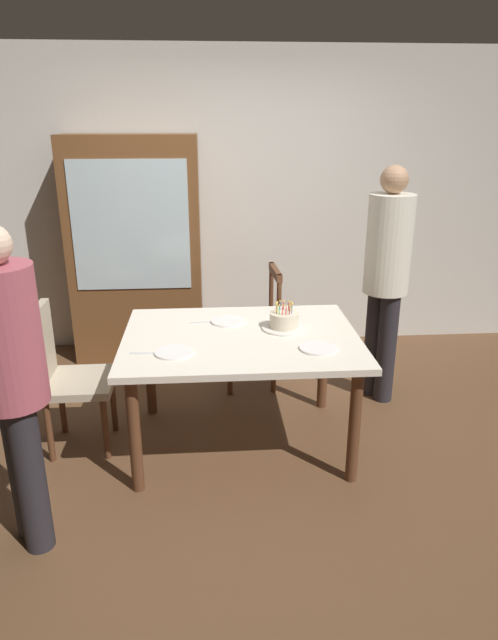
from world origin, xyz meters
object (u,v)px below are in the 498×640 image
plate_far_side (228,321)px  dining_table (241,349)px  chair_upholstered (63,371)px  person_celebrant (11,375)px  china_cabinet (136,250)px  person_guest (386,272)px  chair_spindle_back (253,330)px  plate_near_guest (318,348)px  plate_near_celebrant (174,352)px  birthday_cake (284,321)px

plate_far_side → dining_table: bearing=-73.7°
chair_upholstered → person_celebrant: size_ratio=0.59×
china_cabinet → chair_upholstered: bearing=-101.5°
plate_far_side → china_cabinet: size_ratio=0.12×
chair_upholstered → person_guest: bearing=13.7°
chair_spindle_back → dining_table: bearing=-99.5°
plate_far_side → person_celebrant: person_celebrant is taller
plate_far_side → plate_near_guest: (0.51, -0.49, 0.00)m
plate_near_celebrant → china_cabinet: 1.86m
person_guest → plate_near_celebrant: bearing=-150.6°
chair_spindle_back → plate_near_celebrant: bearing=-115.9°
dining_table → birthday_cake: (0.28, 0.10, 0.14)m
plate_far_side → plate_near_guest: same height
plate_far_side → chair_upholstered: bearing=-169.3°
person_celebrant → china_cabinet: 2.39m
dining_table → birthday_cake: birthday_cake is taller
plate_far_side → person_guest: bearing=16.3°
plate_near_celebrant → plate_far_side: size_ratio=1.00×
birthday_cake → chair_spindle_back: bearing=99.7°
dining_table → person_guest: (1.08, 0.58, 0.32)m
chair_spindle_back → person_guest: size_ratio=0.55×
plate_near_guest → chair_spindle_back: 1.19m
birthday_cake → plate_near_celebrant: birthday_cake is taller
chair_spindle_back → person_guest: 1.11m
chair_spindle_back → person_guest: bearing=-17.1°
birthday_cake → chair_upholstered: chair_upholstered is taller
birthday_cake → plate_far_side: birthday_cake is taller
chair_upholstered → china_cabinet: bearing=78.5°
plate_near_guest → chair_spindle_back: size_ratio=0.23×
person_celebrant → person_guest: 2.59m
dining_table → chair_upholstered: bearing=177.4°
person_celebrant → china_cabinet: china_cabinet is taller
dining_table → plate_far_side: size_ratio=6.57×
plate_near_celebrant → person_celebrant: person_celebrant is taller
person_celebrant → person_guest: size_ratio=0.93×
plate_far_side → chair_upholstered: (-1.04, -0.20, -0.23)m
plate_near_guest → birthday_cake: bearing=114.2°
birthday_cake → chair_upholstered: size_ratio=0.29×
chair_spindle_back → person_guest: person_guest is taller
birthday_cake → plate_far_side: bearing=156.7°
birthday_cake → person_celebrant: (-1.38, -0.91, 0.11)m
dining_table → plate_near_guest: bearing=-29.7°
dining_table → person_celebrant: (-1.10, -0.81, 0.25)m
plate_near_celebrant → chair_upholstered: 0.81m
birthday_cake → china_cabinet: (-1.08, 1.46, 0.14)m
plate_far_side → birthday_cake: bearing=-23.3°
dining_table → china_cabinet: size_ratio=0.76×
birthday_cake → plate_near_guest: (0.15, -0.34, -0.04)m
birthday_cake → plate_near_celebrant: (-0.68, -0.34, -0.04)m
plate_near_celebrant → person_celebrant: (-0.70, -0.57, 0.15)m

